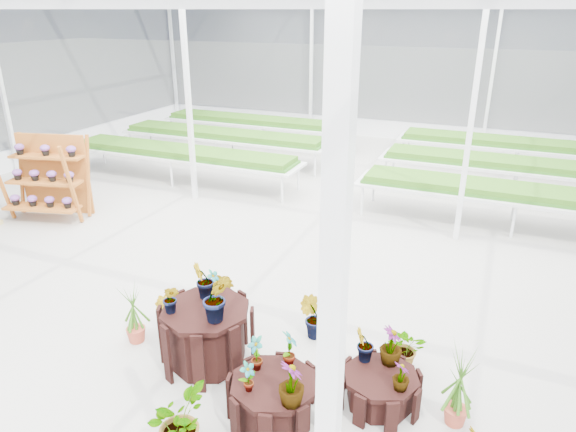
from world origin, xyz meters
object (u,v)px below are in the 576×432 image
at_px(plinth_low, 380,389).
at_px(shelf_rack, 45,179).
at_px(plinth_tall, 207,335).
at_px(plinth_mid, 274,401).

bearing_deg(plinth_low, shelf_rack, 160.45).
distance_m(plinth_tall, plinth_mid, 1.35).
distance_m(plinth_mid, shelf_rack, 7.74).
bearing_deg(shelf_rack, plinth_low, -34.13).
bearing_deg(plinth_tall, plinth_low, 2.60).
relative_size(plinth_mid, shelf_rack, 0.56).
xyz_separation_m(plinth_mid, plinth_low, (1.00, 0.70, -0.06)).
height_order(plinth_tall, plinth_low, plinth_tall).
height_order(plinth_low, shelf_rack, shelf_rack).
bearing_deg(plinth_mid, plinth_low, 34.99).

